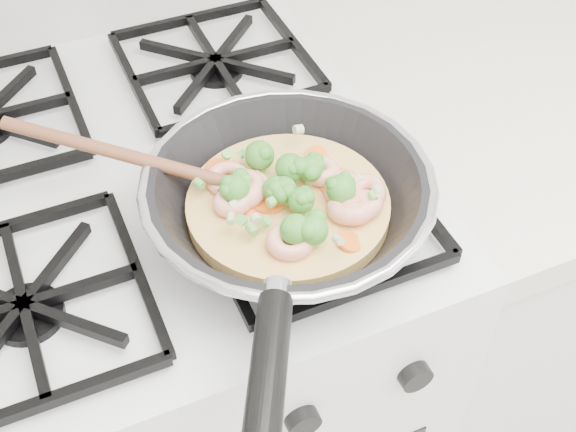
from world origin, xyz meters
name	(u,v)px	position (x,y,z in m)	size (l,w,h in m)	color
stove	(178,380)	(0.00, 1.70, 0.46)	(0.60, 0.60, 0.92)	white
skillet	(287,201)	(0.12, 1.54, 0.96)	(0.39, 0.45, 0.09)	black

